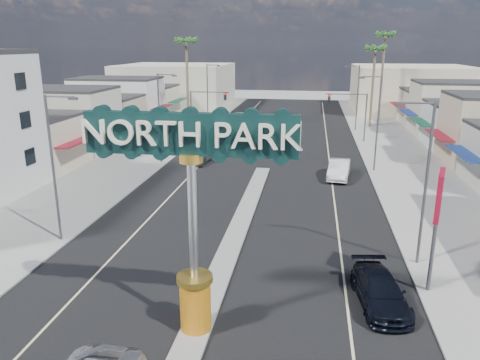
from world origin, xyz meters
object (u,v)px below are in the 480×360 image
(streetlight_l_far, at_px, (209,92))
(city_bus, at_px, (240,128))
(streetlight_r_near, at_px, (423,176))
(palm_right_mid, at_px, (375,53))
(suv_right, at_px, (380,291))
(streetlight_l_mid, at_px, (161,114))
(traffic_signal_right, at_px, (351,108))
(streetlight_r_mid, at_px, (376,119))
(bank_pylon_sign, at_px, (438,202))
(traffic_signal_left, at_px, (205,105))
(streetlight_r_far, at_px, (356,95))
(palm_right_far, at_px, (385,40))
(streetlight_l_near, at_px, (55,162))
(car_parked_right, at_px, (339,169))
(gateway_sign, at_px, (192,199))
(car_parked_left, at_px, (200,156))
(palm_left_far, at_px, (186,46))

(streetlight_l_far, distance_m, city_bus, 11.31)
(streetlight_r_near, relative_size, city_bus, 0.83)
(palm_right_mid, bearing_deg, streetlight_l_far, -170.31)
(suv_right, bearing_deg, streetlight_l_mid, 118.93)
(traffic_signal_right, bearing_deg, city_bus, -176.06)
(traffic_signal_right, xyz_separation_m, streetlight_r_near, (1.25, -33.99, 0.79))
(streetlight_l_mid, xyz_separation_m, streetlight_r_mid, (20.87, 0.00, 0.00))
(traffic_signal_right, height_order, bank_pylon_sign, bank_pylon_sign)
(traffic_signal_left, xyz_separation_m, city_bus, (4.69, -0.94, -2.77))
(suv_right, bearing_deg, streetlight_r_far, 79.18)
(palm_right_far, bearing_deg, streetlight_r_far, -114.55)
(palm_right_far, bearing_deg, bank_pylon_sign, -94.68)
(streetlight_l_near, relative_size, streetlight_r_mid, 1.00)
(streetlight_l_near, bearing_deg, streetlight_l_far, 90.00)
(city_bus, distance_m, bank_pylon_sign, 39.24)
(traffic_signal_left, relative_size, palm_right_mid, 0.50)
(suv_right, bearing_deg, streetlight_r_near, 54.41)
(streetlight_l_mid, bearing_deg, streetlight_l_far, 90.00)
(traffic_signal_left, xyz_separation_m, streetlight_l_far, (-1.25, 8.01, 0.79))
(car_parked_right, bearing_deg, streetlight_r_near, -72.37)
(gateway_sign, height_order, traffic_signal_right, gateway_sign)
(streetlight_l_mid, bearing_deg, streetlight_l_near, -90.00)
(traffic_signal_right, distance_m, suv_right, 38.85)
(streetlight_l_near, distance_m, streetlight_r_mid, 28.90)
(streetlight_l_mid, bearing_deg, city_bus, 65.55)
(palm_right_mid, distance_m, suv_right, 51.87)
(streetlight_l_far, height_order, palm_right_mid, palm_right_mid)
(streetlight_r_far, height_order, suv_right, streetlight_r_far)
(car_parked_left, distance_m, bank_pylon_sign, 29.52)
(streetlight_l_near, height_order, streetlight_r_far, same)
(streetlight_l_far, distance_m, palm_right_far, 28.29)
(streetlight_r_near, xyz_separation_m, city_bus, (-14.93, 33.05, -3.57))
(gateway_sign, relative_size, bank_pylon_sign, 1.52)
(streetlight_r_mid, bearing_deg, bank_pylon_sign, -89.85)
(city_bus, bearing_deg, streetlight_l_far, 120.91)
(streetlight_r_far, bearing_deg, palm_right_far, 65.45)
(streetlight_r_far, relative_size, suv_right, 1.81)
(car_parked_left, xyz_separation_m, car_parked_right, (13.80, -3.57, 0.12))
(streetlight_r_mid, height_order, palm_right_mid, palm_right_mid)
(gateway_sign, distance_m, streetlight_l_mid, 29.91)
(traffic_signal_left, height_order, car_parked_right, traffic_signal_left)
(streetlight_r_near, bearing_deg, gateway_sign, -142.45)
(streetlight_r_mid, height_order, suv_right, streetlight_r_mid)
(city_bus, bearing_deg, car_parked_right, -56.67)
(traffic_signal_left, height_order, city_bus, traffic_signal_left)
(traffic_signal_left, height_order, palm_right_far, palm_right_far)
(streetlight_l_near, relative_size, city_bus, 0.83)
(palm_left_far, bearing_deg, traffic_signal_left, -57.57)
(streetlight_l_near, xyz_separation_m, streetlight_l_mid, (0.00, 20.00, 0.00))
(streetlight_r_near, xyz_separation_m, bank_pylon_sign, (0.06, -3.07, -0.39))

